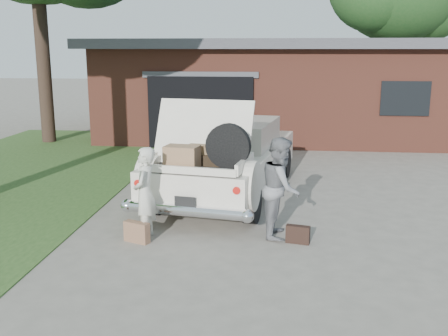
# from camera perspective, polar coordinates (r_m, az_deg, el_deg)

# --- Properties ---
(ground) EXTENTS (90.00, 90.00, 0.00)m
(ground) POSITION_cam_1_polar(r_m,az_deg,el_deg) (8.32, -0.44, -8.33)
(ground) COLOR gray
(ground) RESTS_ON ground
(house) EXTENTS (12.80, 7.80, 3.30)m
(house) POSITION_cam_1_polar(r_m,az_deg,el_deg) (19.23, 6.41, 8.80)
(house) COLOR brown
(house) RESTS_ON ground
(sedan) EXTENTS (2.92, 5.61, 2.12)m
(sedan) POSITION_cam_1_polar(r_m,az_deg,el_deg) (10.94, 0.37, 1.15)
(sedan) COLOR silver
(sedan) RESTS_ON ground
(woman_left) EXTENTS (0.36, 0.55, 1.50)m
(woman_left) POSITION_cam_1_polar(r_m,az_deg,el_deg) (8.46, -8.59, -2.77)
(woman_left) COLOR beige
(woman_left) RESTS_ON ground
(woman_right) EXTENTS (0.66, 0.83, 1.64)m
(woman_right) POSITION_cam_1_polar(r_m,az_deg,el_deg) (8.52, 6.21, -2.11)
(woman_right) COLOR slate
(woman_right) RESTS_ON ground
(suitcase_left) EXTENTS (0.45, 0.29, 0.33)m
(suitcase_left) POSITION_cam_1_polar(r_m,az_deg,el_deg) (8.49, -9.47, -6.89)
(suitcase_left) COLOR #875E45
(suitcase_left) RESTS_ON ground
(suitcase_right) EXTENTS (0.39, 0.20, 0.29)m
(suitcase_right) POSITION_cam_1_polar(r_m,az_deg,el_deg) (8.41, 8.04, -7.18)
(suitcase_right) COLOR black
(suitcase_right) RESTS_ON ground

